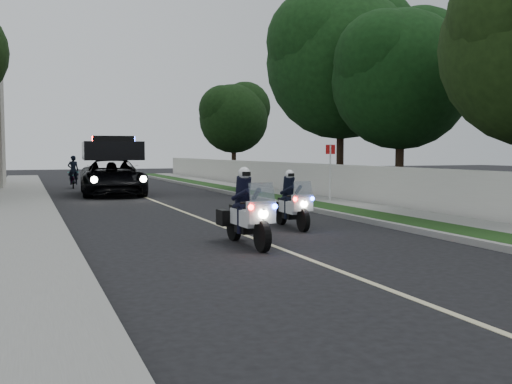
% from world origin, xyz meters
% --- Properties ---
extents(ground, '(120.00, 120.00, 0.00)m').
position_xyz_m(ground, '(0.00, 0.00, 0.00)').
color(ground, black).
rests_on(ground, ground).
extents(curb_right, '(0.20, 60.00, 0.15)m').
position_xyz_m(curb_right, '(4.10, 10.00, 0.07)').
color(curb_right, gray).
rests_on(curb_right, ground).
extents(grass_verge, '(1.20, 60.00, 0.16)m').
position_xyz_m(grass_verge, '(4.80, 10.00, 0.08)').
color(grass_verge, '#193814').
rests_on(grass_verge, ground).
extents(sidewalk_right, '(1.40, 60.00, 0.16)m').
position_xyz_m(sidewalk_right, '(6.10, 10.00, 0.08)').
color(sidewalk_right, gray).
rests_on(sidewalk_right, ground).
extents(property_wall, '(0.22, 60.00, 1.50)m').
position_xyz_m(property_wall, '(7.10, 10.00, 0.75)').
color(property_wall, beige).
rests_on(property_wall, ground).
extents(curb_left, '(0.20, 60.00, 0.15)m').
position_xyz_m(curb_left, '(-4.10, 10.00, 0.07)').
color(curb_left, gray).
rests_on(curb_left, ground).
extents(sidewalk_left, '(2.00, 60.00, 0.16)m').
position_xyz_m(sidewalk_left, '(-5.20, 10.00, 0.08)').
color(sidewalk_left, gray).
rests_on(sidewalk_left, ground).
extents(lane_marking, '(0.12, 50.00, 0.01)m').
position_xyz_m(lane_marking, '(0.00, 10.00, 0.00)').
color(lane_marking, '#BFB78C').
rests_on(lane_marking, ground).
extents(police_moto_left, '(0.73, 2.02, 1.71)m').
position_xyz_m(police_moto_left, '(-0.52, 2.34, 0.00)').
color(police_moto_left, silver).
rests_on(police_moto_left, ground).
extents(police_moto_right, '(0.72, 1.86, 1.56)m').
position_xyz_m(police_moto_right, '(1.62, 4.62, 0.00)').
color(police_moto_right, silver).
rests_on(police_moto_right, ground).
extents(police_suv, '(3.20, 6.21, 2.93)m').
position_xyz_m(police_suv, '(-1.14, 18.35, 0.00)').
color(police_suv, black).
rests_on(police_suv, ground).
extents(bicycle, '(0.76, 1.82, 0.93)m').
position_xyz_m(bicycle, '(-2.45, 24.32, 0.00)').
color(bicycle, black).
rests_on(bicycle, ground).
extents(cyclist, '(0.59, 0.40, 1.62)m').
position_xyz_m(cyclist, '(-2.45, 24.32, 0.00)').
color(cyclist, black).
rests_on(cyclist, ground).
extents(sign_post, '(0.47, 0.47, 2.38)m').
position_xyz_m(sign_post, '(6.00, 10.39, 0.00)').
color(sign_post, red).
rests_on(sign_post, ground).
extents(tree_right_c, '(6.94, 6.94, 9.84)m').
position_xyz_m(tree_right_c, '(9.98, 11.49, 0.00)').
color(tree_right_c, '#103310').
rests_on(tree_right_c, ground).
extents(tree_right_d, '(9.65, 9.65, 12.30)m').
position_xyz_m(tree_right_d, '(9.67, 16.00, 0.00)').
color(tree_right_d, '#143913').
rests_on(tree_right_d, ground).
extents(tree_right_e, '(6.08, 6.08, 8.89)m').
position_xyz_m(tree_right_e, '(10.21, 33.29, 0.00)').
color(tree_right_e, black).
rests_on(tree_right_e, ground).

